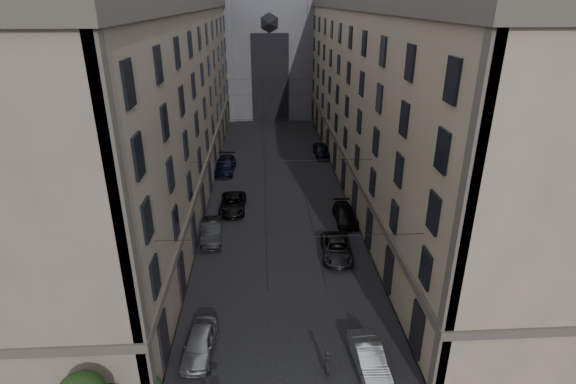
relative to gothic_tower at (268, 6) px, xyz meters
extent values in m
cube|color=#383533|center=(-10.50, -38.96, -17.72)|extent=(7.00, 80.00, 0.15)
cube|color=#383533|center=(10.50, -38.96, -17.72)|extent=(7.00, 80.00, 0.15)
cube|color=#50473D|center=(-13.50, -38.96, -8.80)|extent=(13.00, 60.00, 18.00)
cube|color=#38332D|center=(-13.50, -38.96, 0.60)|extent=(13.60, 60.60, 0.90)
cube|color=#38332D|center=(-13.50, -38.96, -13.60)|extent=(13.40, 60.30, 0.50)
cube|color=brown|center=(13.50, -38.96, -8.80)|extent=(13.00, 60.00, 18.00)
cube|color=#38332D|center=(13.50, -38.96, 0.60)|extent=(13.60, 60.60, 0.90)
cube|color=#38332D|center=(13.50, -38.96, -13.60)|extent=(13.40, 60.30, 0.50)
cube|color=#2D2D33|center=(0.00, 0.04, -2.80)|extent=(34.00, 22.00, 30.00)
cube|color=black|center=(0.00, -11.01, -10.80)|extent=(6.00, 0.30, 14.00)
cylinder|color=black|center=(0.00, -64.96, -10.30)|extent=(14.00, 0.03, 0.03)
cylinder|color=black|center=(0.00, -52.96, -10.30)|extent=(14.00, 0.03, 0.03)
cylinder|color=black|center=(0.00, -39.96, -10.30)|extent=(14.00, 0.03, 0.03)
cylinder|color=black|center=(0.00, -26.96, -10.30)|extent=(14.00, 0.03, 0.03)
cylinder|color=black|center=(0.00, -14.96, -10.30)|extent=(14.00, 0.03, 0.03)
cylinder|color=black|center=(-1.30, -38.96, -10.70)|extent=(0.03, 60.00, 0.03)
cylinder|color=black|center=(1.30, -38.96, -10.70)|extent=(0.03, 60.00, 0.03)
imported|color=slate|center=(-5.25, -64.93, -17.08)|extent=(2.05, 4.33, 1.43)
imported|color=black|center=(-5.91, -51.50, -17.02)|extent=(1.98, 4.86, 1.57)
imported|color=black|center=(-4.43, -45.83, -17.08)|extent=(2.48, 5.23, 1.44)
imported|color=black|center=(-5.96, -35.11, -16.97)|extent=(2.62, 5.82, 1.66)
imported|color=gray|center=(4.20, -66.55, -17.10)|extent=(1.79, 4.31, 1.39)
imported|color=black|center=(4.26, -54.74, -17.10)|extent=(2.67, 5.19, 1.40)
imported|color=black|center=(6.01, -48.67, -17.12)|extent=(1.91, 4.66, 1.35)
imported|color=black|center=(6.20, -30.00, -16.99)|extent=(2.14, 4.85, 1.62)
imported|color=black|center=(1.84, -66.96, -16.94)|extent=(0.60, 0.73, 1.71)
camera|label=1|loc=(-1.34, -85.35, 1.04)|focal=28.00mm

